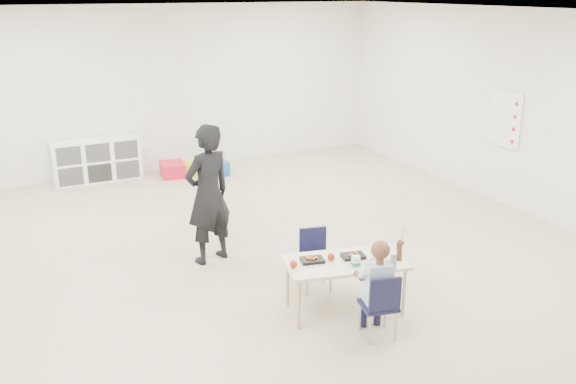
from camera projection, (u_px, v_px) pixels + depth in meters
name	position (u px, v px, depth m)	size (l,w,h in m)	color
room	(271.00, 149.00, 6.54)	(9.00, 9.02, 2.80)	#BBAB90
table	(345.00, 285.00, 5.98)	(1.27, 0.83, 0.54)	beige
chair_near	(379.00, 304.00, 5.52)	(0.31, 0.29, 0.64)	black
chair_far	(316.00, 260.00, 6.40)	(0.31, 0.29, 0.64)	black
child	(379.00, 286.00, 5.46)	(0.43, 0.43, 1.02)	#AFC6ED
lunch_tray_near	(353.00, 256.00, 5.96)	(0.22, 0.16, 0.03)	black
lunch_tray_far	(312.00, 260.00, 5.87)	(0.22, 0.16, 0.03)	black
milk_carton	(356.00, 261.00, 5.76)	(0.07, 0.07, 0.10)	white
bread_roll	(374.00, 261.00, 5.81)	(0.09, 0.09, 0.07)	tan
apple_near	(331.00, 257.00, 5.89)	(0.07, 0.07, 0.07)	maroon
apple_far	(293.00, 264.00, 5.73)	(0.07, 0.07, 0.07)	maroon
cubby_shelf	(97.00, 160.00, 10.02)	(1.40, 0.40, 0.70)	white
rules_poster	(505.00, 119.00, 8.77)	(0.02, 0.60, 0.80)	white
adult	(208.00, 194.00, 6.91)	(0.59, 0.39, 1.63)	black
bin_red	(172.00, 169.00, 10.33)	(0.38, 0.49, 0.24)	red
bin_yellow	(186.00, 169.00, 10.41)	(0.34, 0.43, 0.21)	gold
bin_blue	(215.00, 167.00, 10.44)	(0.38, 0.49, 0.24)	#1548A3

